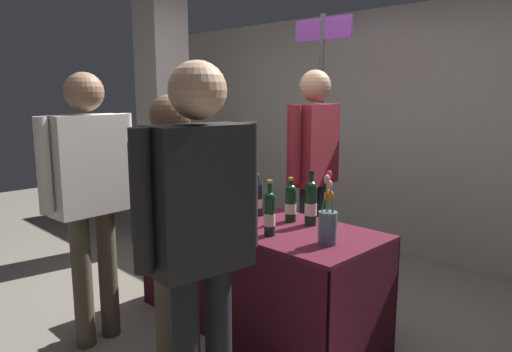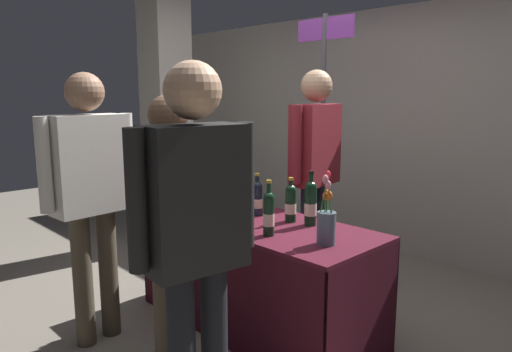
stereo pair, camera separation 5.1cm
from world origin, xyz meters
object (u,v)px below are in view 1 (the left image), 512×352
at_px(tasting_table, 256,253).
at_px(concrete_pillar, 163,107).
at_px(flower_vase, 328,222).
at_px(booth_signpost, 321,115).
at_px(display_bottle_0, 208,192).
at_px(wine_glass_near_vendor, 216,189).
at_px(taster_foreground_right, 173,213).
at_px(vendor_presenter, 314,160).
at_px(featured_wine_bottle, 311,202).
at_px(wine_glass_mid, 202,191).

bearing_deg(tasting_table, concrete_pillar, 161.84).
height_order(flower_vase, booth_signpost, booth_signpost).
bearing_deg(flower_vase, display_bottle_0, -179.61).
bearing_deg(display_bottle_0, tasting_table, 11.12).
height_order(wine_glass_near_vendor, taster_foreground_right, taster_foreground_right).
relative_size(vendor_presenter, booth_signpost, 0.79).
distance_m(flower_vase, vendor_presenter, 1.13).
relative_size(concrete_pillar, featured_wine_bottle, 8.15).
bearing_deg(taster_foreground_right, flower_vase, -52.42).
xyz_separation_m(tasting_table, vendor_presenter, (-0.11, 0.75, 0.55)).
bearing_deg(featured_wine_bottle, booth_signpost, 124.67).
bearing_deg(wine_glass_near_vendor, display_bottle_0, -48.43).
bearing_deg(taster_foreground_right, display_bottle_0, 26.25).
xyz_separation_m(wine_glass_mid, vendor_presenter, (0.51, 0.71, 0.22)).
xyz_separation_m(vendor_presenter, booth_signpost, (-0.25, 0.41, 0.33)).
distance_m(featured_wine_bottle, wine_glass_near_vendor, 0.98).
bearing_deg(display_bottle_0, flower_vase, 0.39).
bearing_deg(taster_foreground_right, wine_glass_mid, 32.81).
relative_size(tasting_table, display_bottle_0, 4.93).
relative_size(wine_glass_near_vendor, flower_vase, 0.30).
height_order(concrete_pillar, featured_wine_bottle, concrete_pillar).
distance_m(concrete_pillar, flower_vase, 2.82).
xyz_separation_m(display_bottle_0, flower_vase, (1.03, 0.01, -0.02)).
xyz_separation_m(featured_wine_bottle, flower_vase, (0.31, -0.24, -0.02)).
bearing_deg(taster_foreground_right, booth_signpost, 2.87).
xyz_separation_m(concrete_pillar, wine_glass_mid, (1.40, -0.63, -0.59)).
distance_m(wine_glass_mid, booth_signpost, 1.28).
bearing_deg(vendor_presenter, tasting_table, 0.40).
relative_size(display_bottle_0, booth_signpost, 0.16).
height_order(wine_glass_near_vendor, flower_vase, flower_vase).
height_order(vendor_presenter, taster_foreground_right, vendor_presenter).
height_order(display_bottle_0, booth_signpost, booth_signpost).
relative_size(tasting_table, flower_vase, 4.12).
relative_size(tasting_table, wine_glass_mid, 12.55).
bearing_deg(booth_signpost, featured_wine_bottle, -55.33).
distance_m(tasting_table, display_bottle_0, 0.55).
height_order(concrete_pillar, booth_signpost, concrete_pillar).
bearing_deg(vendor_presenter, taster_foreground_right, -1.59).
distance_m(tasting_table, wine_glass_mid, 0.70).
xyz_separation_m(concrete_pillar, booth_signpost, (1.67, 0.49, -0.04)).
height_order(concrete_pillar, wine_glass_near_vendor, concrete_pillar).
bearing_deg(booth_signpost, flower_vase, -51.05).
bearing_deg(tasting_table, flower_vase, -6.39).
relative_size(wine_glass_mid, vendor_presenter, 0.08).
distance_m(featured_wine_bottle, display_bottle_0, 0.77).
relative_size(display_bottle_0, wine_glass_near_vendor, 2.74).
xyz_separation_m(concrete_pillar, featured_wine_bottle, (2.35, -0.50, -0.54)).
xyz_separation_m(concrete_pillar, tasting_table, (2.02, -0.66, -0.92)).
height_order(display_bottle_0, taster_foreground_right, taster_foreground_right).
relative_size(featured_wine_bottle, flower_vase, 0.85).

